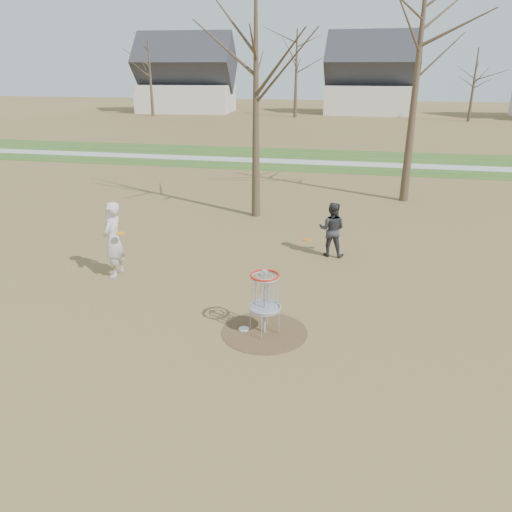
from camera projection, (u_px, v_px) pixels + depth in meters
The scene contains 11 objects.
ground at pixel (264, 332), 10.35m from camera, with size 160.00×160.00×0.00m, color brown.
green_band at pixel (333, 160), 29.56m from camera, with size 160.00×8.00×0.01m, color #2D5119.
footpath at pixel (332, 163), 28.64m from camera, with size 160.00×1.50×0.01m, color #9E9E99.
dirt_circle at pixel (264, 332), 10.35m from camera, with size 1.80×1.80×0.01m, color #47331E.
player_standing at pixel (113, 240), 12.84m from camera, with size 0.73×0.48×1.99m, color silver.
player_throwing at pixel (332, 229), 14.31m from camera, with size 0.77×0.60×1.59m, color #2E2E33.
disc_grounded at pixel (244, 329), 10.44m from camera, with size 0.22×0.22×0.02m, color silver.
discs_in_play at pixel (217, 236), 12.38m from camera, with size 4.80×0.96×0.11m.
disc_golf_basket at pixel (265, 292), 10.03m from camera, with size 0.64×0.64×1.35m.
bare_trees at pixel (370, 65), 40.84m from camera, with size 52.62×44.98×9.00m.
houses_row at pixel (392, 83), 56.33m from camera, with size 56.51×10.01×7.26m.
Camera 1 is at (1.73, -8.95, 5.15)m, focal length 35.00 mm.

